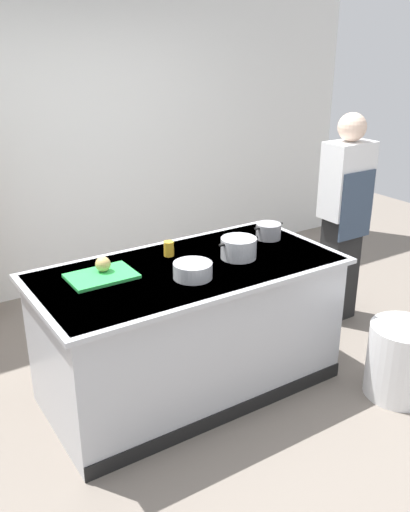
% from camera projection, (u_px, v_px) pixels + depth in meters
% --- Properties ---
extents(ground_plane, '(10.00, 10.00, 0.00)m').
position_uv_depth(ground_plane, '(190.00, 386.00, 3.88)').
color(ground_plane, slate).
extents(back_wall, '(6.40, 0.12, 3.00)m').
position_uv_depth(back_wall, '(65.00, 127.00, 4.96)').
color(back_wall, white).
rests_on(back_wall, ground_plane).
extents(counter_island, '(1.98, 0.98, 0.90)m').
position_uv_depth(counter_island, '(190.00, 327.00, 3.70)').
color(counter_island, '#B7BABF').
rests_on(counter_island, ground_plane).
extents(cutting_board, '(0.40, 0.28, 0.02)m').
position_uv_depth(cutting_board, '(102.00, 276.00, 3.38)').
color(cutting_board, green).
rests_on(cutting_board, counter_island).
extents(onion, '(0.09, 0.09, 0.09)m').
position_uv_depth(onion, '(103.00, 264.00, 3.41)').
color(onion, tan).
rests_on(onion, cutting_board).
extents(stock_pot, '(0.30, 0.23, 0.14)m').
position_uv_depth(stock_pot, '(239.00, 248.00, 3.65)').
color(stock_pot, '#B7BABF').
rests_on(stock_pot, counter_island).
extents(sauce_pan, '(0.24, 0.18, 0.11)m').
position_uv_depth(sauce_pan, '(268.00, 231.00, 4.01)').
color(sauce_pan, '#99999E').
rests_on(sauce_pan, counter_island).
extents(mixing_bowl, '(0.24, 0.24, 0.10)m').
position_uv_depth(mixing_bowl, '(193.00, 270.00, 3.36)').
color(mixing_bowl, '#B7BABF').
rests_on(mixing_bowl, counter_island).
extents(juice_cup, '(0.07, 0.07, 0.10)m').
position_uv_depth(juice_cup, '(169.00, 249.00, 3.70)').
color(juice_cup, yellow).
rests_on(juice_cup, counter_island).
extents(trash_bin, '(0.45, 0.45, 0.51)m').
position_uv_depth(trash_bin, '(401.00, 360.00, 3.71)').
color(trash_bin, white).
rests_on(trash_bin, ground_plane).
extents(person_chef, '(0.38, 0.25, 1.72)m').
position_uv_depth(person_chef, '(344.00, 215.00, 4.50)').
color(person_chef, black).
rests_on(person_chef, ground_plane).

